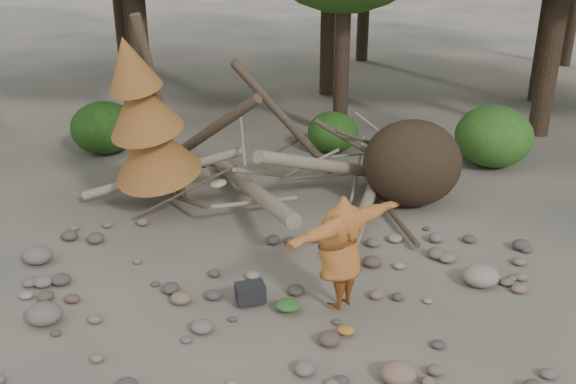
{
  "coord_description": "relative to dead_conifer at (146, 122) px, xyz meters",
  "views": [
    {
      "loc": [
        0.83,
        -9.31,
        6.04
      ],
      "look_at": [
        0.02,
        1.5,
        1.4
      ],
      "focal_mm": 40.0,
      "sensor_mm": 36.0,
      "label": 1
    }
  ],
  "objects": [
    {
      "name": "backpack",
      "position": [
        2.62,
        -3.48,
        -1.95
      ],
      "size": [
        0.57,
        0.47,
        0.32
      ],
      "primitive_type": "cube",
      "rotation": [
        0.0,
        0.0,
        0.36
      ],
      "color": "black",
      "rests_on": "ground"
    },
    {
      "name": "bush_right",
      "position": [
        8.12,
        3.63,
        -1.31
      ],
      "size": [
        2.0,
        2.0,
        1.6
      ],
      "primitive_type": "ellipsoid",
      "color": "#326820",
      "rests_on": "ground"
    },
    {
      "name": "frisbee_thrower",
      "position": [
        4.11,
        -3.51,
        -1.03
      ],
      "size": [
        3.2,
        2.19,
        2.16
      ],
      "color": "#A25924",
      "rests_on": "ground"
    },
    {
      "name": "cloth_orange",
      "position": [
        4.23,
        -4.27,
        -2.06
      ],
      "size": [
        0.27,
        0.22,
        0.1
      ],
      "primitive_type": "ellipsoid",
      "color": "#B06C1E",
      "rests_on": "ground"
    },
    {
      "name": "dead_conifer",
      "position": [
        0.0,
        0.0,
        0.0
      ],
      "size": [
        2.06,
        2.16,
        4.35
      ],
      "color": "#4C3F30",
      "rests_on": "ground"
    },
    {
      "name": "cloth_green",
      "position": [
        3.27,
        -3.68,
        -2.03
      ],
      "size": [
        0.44,
        0.36,
        0.16
      ],
      "primitive_type": "ellipsoid",
      "color": "#2E5A24",
      "rests_on": "ground"
    },
    {
      "name": "boulder_front_left",
      "position": [
        -0.62,
        -4.28,
        -1.94
      ],
      "size": [
        0.59,
        0.53,
        0.35
      ],
      "primitive_type": "ellipsoid",
      "color": "#655C54",
      "rests_on": "ground"
    },
    {
      "name": "boulder_mid_left",
      "position": [
        -1.58,
        -2.38,
        -1.94
      ],
      "size": [
        0.56,
        0.51,
        0.34
      ],
      "primitive_type": "ellipsoid",
      "color": "#655E55",
      "rests_on": "ground"
    },
    {
      "name": "bush_mid",
      "position": [
        3.92,
        4.43,
        -1.55
      ],
      "size": [
        1.4,
        1.4,
        1.12
      ],
      "primitive_type": "ellipsoid",
      "color": "#285819",
      "rests_on": "ground"
    },
    {
      "name": "deadfall_pile",
      "position": [
        5.13,
        0.87,
        -1.16
      ],
      "size": [
        8.55,
        5.24,
        3.3
      ],
      "color": "#332619",
      "rests_on": "ground"
    },
    {
      "name": "boulder_mid_right",
      "position": [
        6.63,
        -2.57,
        -1.92
      ],
      "size": [
        0.64,
        0.58,
        0.38
      ],
      "primitive_type": "ellipsoid",
      "color": "gray",
      "rests_on": "ground"
    },
    {
      "name": "boulder_front_right",
      "position": [
        4.95,
        -5.31,
        -1.96
      ],
      "size": [
        0.5,
        0.45,
        0.3
      ],
      "primitive_type": "ellipsoid",
      "color": "#856553",
      "rests_on": "ground"
    },
    {
      "name": "ground",
      "position": [
        3.12,
        -3.37,
        -2.11
      ],
      "size": [
        120.0,
        120.0,
        0.0
      ],
      "primitive_type": "plane",
      "color": "#514C44",
      "rests_on": "ground"
    },
    {
      "name": "bush_left",
      "position": [
        -2.38,
        3.83,
        -1.39
      ],
      "size": [
        1.8,
        1.8,
        1.44
      ],
      "primitive_type": "ellipsoid",
      "color": "#1E4512",
      "rests_on": "ground"
    }
  ]
}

